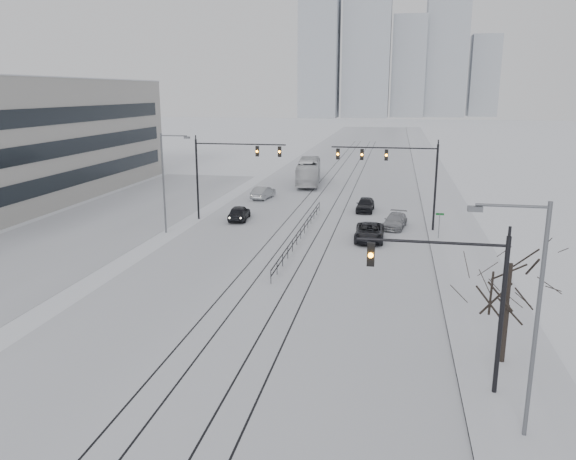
{
  "coord_description": "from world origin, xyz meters",
  "views": [
    {
      "loc": [
        7.83,
        -16.76,
        12.59
      ],
      "look_at": [
        0.71,
        20.4,
        3.2
      ],
      "focal_mm": 35.0,
      "sensor_mm": 36.0,
      "label": 1
    }
  ],
  "objects_px": {
    "sedan_nb_right": "(395,221)",
    "sedan_sb_outer": "(263,193)",
    "box_truck": "(309,172)",
    "bare_tree": "(510,274)",
    "sedan_nb_far": "(365,205)",
    "traffic_mast_near": "(462,292)",
    "sedan_sb_inner": "(239,213)",
    "sedan_nb_front": "(369,232)"
  },
  "relations": [
    {
      "from": "traffic_mast_near",
      "to": "sedan_sb_inner",
      "type": "xyz_separation_m",
      "value": [
        -18.08,
        30.17,
        -3.81
      ]
    },
    {
      "from": "traffic_mast_near",
      "to": "sedan_sb_inner",
      "type": "distance_m",
      "value": 35.38
    },
    {
      "from": "sedan_nb_right",
      "to": "sedan_sb_outer",
      "type": "bearing_deg",
      "value": 151.09
    },
    {
      "from": "bare_tree",
      "to": "sedan_sb_outer",
      "type": "distance_m",
      "value": 44.24
    },
    {
      "from": "sedan_nb_far",
      "to": "sedan_sb_outer",
      "type": "bearing_deg",
      "value": 159.93
    },
    {
      "from": "bare_tree",
      "to": "box_truck",
      "type": "distance_m",
      "value": 53.45
    },
    {
      "from": "traffic_mast_near",
      "to": "sedan_nb_front",
      "type": "distance_m",
      "value": 25.41
    },
    {
      "from": "sedan_sb_inner",
      "to": "sedan_sb_outer",
      "type": "xyz_separation_m",
      "value": [
        -0.3,
        11.7,
        -0.02
      ]
    },
    {
      "from": "sedan_sb_inner",
      "to": "bare_tree",
      "type": "bearing_deg",
      "value": 122.0
    },
    {
      "from": "bare_tree",
      "to": "sedan_sb_outer",
      "type": "height_order",
      "value": "bare_tree"
    },
    {
      "from": "sedan_sb_inner",
      "to": "box_truck",
      "type": "xyz_separation_m",
      "value": [
        3.41,
        23.4,
        0.95
      ]
    },
    {
      "from": "traffic_mast_near",
      "to": "sedan_nb_far",
      "type": "distance_m",
      "value": 37.46
    },
    {
      "from": "sedan_sb_inner",
      "to": "sedan_nb_front",
      "type": "relative_size",
      "value": 0.84
    },
    {
      "from": "traffic_mast_near",
      "to": "sedan_nb_front",
      "type": "bearing_deg",
      "value": 101.23
    },
    {
      "from": "sedan_sb_outer",
      "to": "sedan_nb_front",
      "type": "relative_size",
      "value": 0.85
    },
    {
      "from": "sedan_sb_inner",
      "to": "sedan_nb_far",
      "type": "distance_m",
      "value": 13.85
    },
    {
      "from": "bare_tree",
      "to": "sedan_nb_front",
      "type": "relative_size",
      "value": 1.16
    },
    {
      "from": "bare_tree",
      "to": "sedan_sb_outer",
      "type": "bearing_deg",
      "value": 118.15
    },
    {
      "from": "bare_tree",
      "to": "box_truck",
      "type": "height_order",
      "value": "bare_tree"
    },
    {
      "from": "sedan_sb_outer",
      "to": "box_truck",
      "type": "relative_size",
      "value": 0.37
    },
    {
      "from": "bare_tree",
      "to": "traffic_mast_near",
      "type": "bearing_deg",
      "value": -128.76
    },
    {
      "from": "traffic_mast_near",
      "to": "bare_tree",
      "type": "bearing_deg",
      "value": 51.24
    },
    {
      "from": "bare_tree",
      "to": "sedan_nb_front",
      "type": "xyz_separation_m",
      "value": [
        -7.3,
        21.63,
        -3.76
      ]
    },
    {
      "from": "bare_tree",
      "to": "sedan_nb_right",
      "type": "xyz_separation_m",
      "value": [
        -5.15,
        26.78,
        -3.82
      ]
    },
    {
      "from": "sedan_sb_inner",
      "to": "sedan_nb_front",
      "type": "distance_m",
      "value": 14.3
    },
    {
      "from": "sedan_nb_right",
      "to": "sedan_nb_far",
      "type": "height_order",
      "value": "sedan_nb_far"
    },
    {
      "from": "sedan_nb_right",
      "to": "box_truck",
      "type": "xyz_separation_m",
      "value": [
        -11.93,
        23.79,
        1.04
      ]
    },
    {
      "from": "sedan_sb_inner",
      "to": "sedan_nb_right",
      "type": "xyz_separation_m",
      "value": [
        15.34,
        -0.39,
        -0.09
      ]
    },
    {
      "from": "sedan_sb_inner",
      "to": "traffic_mast_near",
      "type": "bearing_deg",
      "value": 115.91
    },
    {
      "from": "bare_tree",
      "to": "sedan_nb_far",
      "type": "bearing_deg",
      "value": 103.85
    },
    {
      "from": "bare_tree",
      "to": "sedan_nb_far",
      "type": "relative_size",
      "value": 1.39
    },
    {
      "from": "sedan_nb_front",
      "to": "box_truck",
      "type": "relative_size",
      "value": 0.43
    },
    {
      "from": "sedan_sb_inner",
      "to": "sedan_nb_far",
      "type": "bearing_deg",
      "value": -156.46
    },
    {
      "from": "sedan_nb_far",
      "to": "box_truck",
      "type": "height_order",
      "value": "box_truck"
    },
    {
      "from": "sedan_nb_front",
      "to": "sedan_nb_right",
      "type": "distance_m",
      "value": 5.58
    },
    {
      "from": "traffic_mast_near",
      "to": "sedan_sb_outer",
      "type": "distance_m",
      "value": 45.89
    },
    {
      "from": "traffic_mast_near",
      "to": "bare_tree",
      "type": "relative_size",
      "value": 1.15
    },
    {
      "from": "traffic_mast_near",
      "to": "sedan_sb_inner",
      "type": "bearing_deg",
      "value": 120.93
    },
    {
      "from": "sedan_nb_front",
      "to": "sedan_nb_right",
      "type": "relative_size",
      "value": 1.15
    },
    {
      "from": "sedan_sb_outer",
      "to": "sedan_nb_front",
      "type": "distance_m",
      "value": 21.88
    },
    {
      "from": "sedan_sb_inner",
      "to": "sedan_nb_far",
      "type": "relative_size",
      "value": 1.01
    },
    {
      "from": "sedan_nb_front",
      "to": "sedan_nb_far",
      "type": "height_order",
      "value": "sedan_nb_far"
    }
  ]
}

